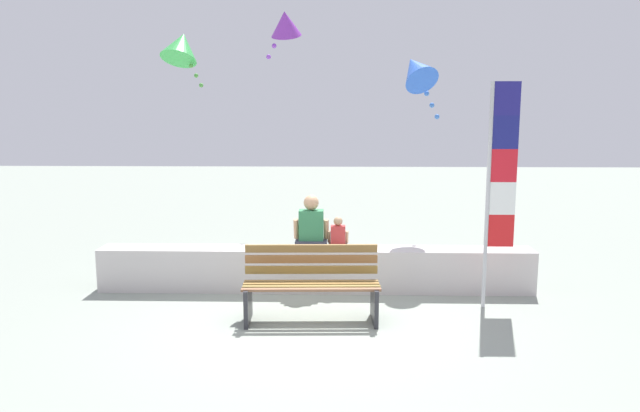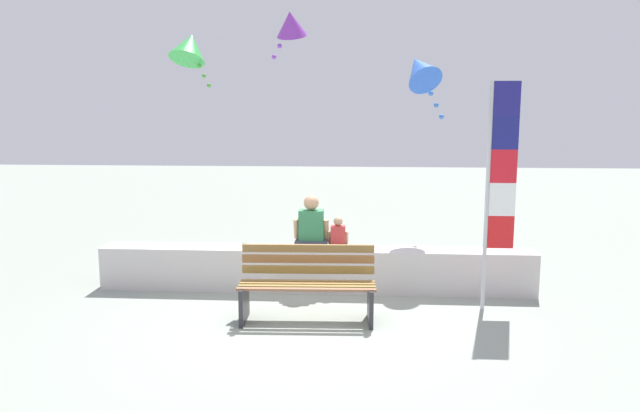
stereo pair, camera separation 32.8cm
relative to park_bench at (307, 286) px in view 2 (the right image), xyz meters
The scene contains 9 objects.
ground_plane 0.42m from the park_bench, 78.53° to the right, with size 40.00×40.00×0.00m, color gray.
seawall_ledge 1.22m from the park_bench, 89.60° to the left, with size 6.07×0.47×0.61m, color beige.
park_bench is the anchor object (origin of this frame).
person_adult 1.32m from the park_bench, 92.33° to the left, with size 0.49×0.36×0.75m.
person_child 1.32m from the park_bench, 75.13° to the left, with size 0.29×0.22×0.45m.
flag_banner 2.69m from the park_bench, 12.75° to the left, with size 0.37×0.05×2.87m.
kite_blue 4.01m from the park_bench, 58.78° to the left, with size 0.80×0.89×1.13m.
kite_purple 4.96m from the park_bench, 99.46° to the left, with size 0.64×0.70×0.87m.
kite_green 6.12m from the park_bench, 120.32° to the left, with size 0.91×1.01×1.15m.
Camera 2 is at (0.61, -6.93, 2.52)m, focal length 33.66 mm.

